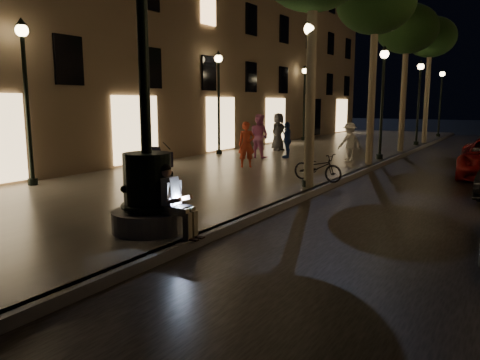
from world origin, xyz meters
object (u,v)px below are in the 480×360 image
Objects in this scene: tree_far at (431,38)px; lamp_curb_a at (309,81)px; fountain_lamppost at (147,179)px; lamp_left_c at (304,93)px; pedestrian_pink at (259,136)px; lamp_curb_c at (419,92)px; pedestrian_white at (350,142)px; lamp_left_a at (25,81)px; stroller at (160,161)px; lamp_curb_b at (383,88)px; bicycle at (318,167)px; pedestrian_blue at (287,140)px; seated_man_laptop at (173,198)px; lamp_curb_d at (441,94)px; pedestrian_dark at (278,132)px; lamp_left_b at (219,90)px; tree_third at (407,30)px; pedestrian_red at (247,144)px; tree_second at (376,4)px.

tree_far is 18.28m from lamp_curb_a.
fountain_lamppost is 1.08× the size of lamp_left_c.
pedestrian_pink is (-4.77, -12.42, -5.26)m from tree_far.
lamp_curb_c reaches higher than pedestrian_white.
lamp_left_a is 4.07× the size of stroller.
bicycle is at bearing -90.83° from lamp_curb_b.
tree_far is 4.71× the size of pedestrian_blue.
lamp_left_c is 10.59m from pedestrian_blue.
lamp_curb_b is at bearing 90.00° from lamp_curb_a.
seated_man_laptop is 0.27× the size of lamp_curb_d.
lamp_left_a is 11.05m from pedestrian_blue.
lamp_curb_c is at bearing -145.83° from pedestrian_white.
tree_far is 6.80m from lamp_curb_d.
lamp_left_c is at bearing 107.68° from seated_man_laptop.
tree_far is 11.80m from pedestrian_dark.
lamp_left_a reaches higher than stroller.
lamp_left_b is (-7.01, 12.00, 2.33)m from seated_man_laptop.
lamp_curb_a is 8.00m from lamp_curb_b.
pedestrian_pink is at bearing -126.12° from tree_third.
fountain_lamppost is 0.69m from seated_man_laptop.
tree_far reaches higher than bicycle.
fountain_lamppost is 6.21m from stroller.
pedestrian_blue is at bearing -70.43° from lamp_left_c.
lamp_left_a is 13.29m from pedestrian_dark.
pedestrian_blue is at bearing 71.30° from lamp_left_a.
lamp_curb_b is at bearing 17.46° from pedestrian_red.
tree_far reaches higher than lamp_curb_a.
tree_third is 12.35m from lamp_curb_a.
tree_far is 8.11m from lamp_left_c.
pedestrian_white is at bearing 90.91° from fountain_lamppost.
pedestrian_white is (2.74, 3.86, -0.06)m from pedestrian_red.
fountain_lamppost reaches higher than lamp_curb_d.
seated_man_laptop is 0.77× the size of pedestrian_red.
lamp_curb_a is at bearing -66.07° from lamp_left_c.
lamp_left_a is 1.00× the size of lamp_left_c.
lamp_curb_a is 3.02× the size of pedestrian_blue.
pedestrian_dark is at bearing -110.03° from lamp_curb_d.
pedestrian_blue is (-3.71, -11.75, -5.43)m from tree_far.
fountain_lamppost is at bearing -180.00° from seated_man_laptop.
stroller is (-4.57, -1.16, -2.44)m from lamp_curb_a.
lamp_curb_b is 4.61m from pedestrian_blue.
seated_man_laptop is 0.27× the size of lamp_left_b.
fountain_lamppost is 15.76m from pedestrian_dark.
lamp_curb_d is 2.78× the size of pedestrian_red.
tree_second is at bearing 4.53° from bicycle.
pedestrian_dark is at bearing 82.83° from lamp_left_a.
lamp_curb_c is at bearing 88.18° from fountain_lamppost.
tree_second is at bearing 89.10° from seated_man_laptop.
bicycle is at bearing 143.81° from pedestrian_pink.
lamp_left_a is 3.02× the size of pedestrian_blue.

